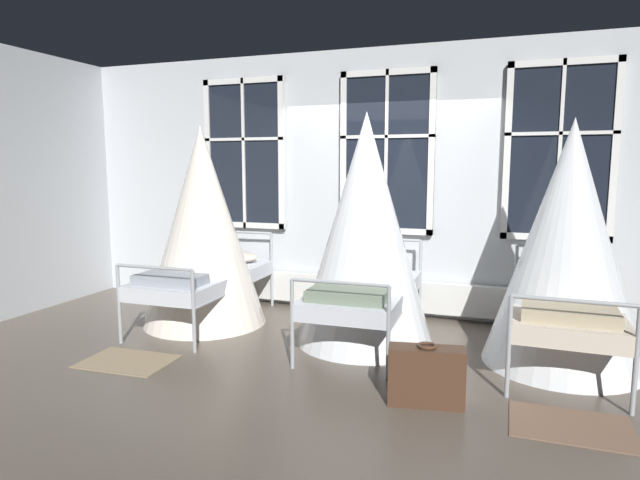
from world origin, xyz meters
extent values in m
plane|color=brown|center=(0.00, 0.00, 0.00)|extent=(17.44, 17.44, 0.00)
cube|color=silver|center=(0.00, 1.30, 1.57)|extent=(8.24, 0.10, 3.13)
cube|color=black|center=(-1.84, 1.19, 1.92)|extent=(1.11, 0.02, 1.88)
cube|color=silver|center=(-1.84, 1.19, 1.01)|extent=(1.11, 0.06, 0.07)
cube|color=silver|center=(-1.84, 1.19, 2.83)|extent=(1.11, 0.06, 0.07)
cube|color=silver|center=(-2.36, 1.19, 1.92)|extent=(0.07, 0.06, 1.88)
cube|color=silver|center=(-1.33, 1.19, 1.92)|extent=(0.07, 0.06, 1.88)
cube|color=silver|center=(-1.84, 1.19, 1.92)|extent=(0.04, 0.06, 1.88)
cube|color=silver|center=(-1.84, 1.19, 2.11)|extent=(1.11, 0.06, 0.04)
cube|color=black|center=(0.00, 1.19, 1.92)|extent=(1.11, 0.02, 1.88)
cube|color=silver|center=(0.00, 1.19, 1.01)|extent=(1.11, 0.06, 0.07)
cube|color=silver|center=(0.00, 1.19, 2.83)|extent=(1.11, 0.06, 0.07)
cube|color=silver|center=(-0.52, 1.19, 1.92)|extent=(0.07, 0.06, 1.88)
cube|color=silver|center=(0.52, 1.19, 1.92)|extent=(0.07, 0.06, 1.88)
cube|color=silver|center=(0.00, 1.19, 1.92)|extent=(0.04, 0.06, 1.88)
cube|color=silver|center=(0.00, 1.19, 2.11)|extent=(1.11, 0.06, 0.04)
cube|color=black|center=(1.84, 1.19, 1.92)|extent=(1.11, 0.02, 1.88)
cube|color=silver|center=(1.84, 1.19, 1.01)|extent=(1.11, 0.06, 0.07)
cube|color=silver|center=(1.84, 1.19, 2.83)|extent=(1.11, 0.06, 0.07)
cube|color=silver|center=(1.33, 1.19, 1.92)|extent=(0.07, 0.06, 1.88)
cube|color=silver|center=(2.36, 1.19, 1.92)|extent=(0.07, 0.06, 1.88)
cube|color=silver|center=(1.84, 1.19, 1.92)|extent=(0.04, 0.06, 1.88)
cube|color=silver|center=(1.84, 1.19, 2.11)|extent=(1.11, 0.06, 0.04)
cube|color=silver|center=(0.00, 1.17, 0.25)|extent=(4.29, 0.10, 0.36)
cylinder|color=#9EA3A8|center=(-2.29, 1.08, 0.47)|extent=(0.04, 0.04, 0.93)
cylinder|color=#9EA3A8|center=(-1.44, 1.10, 0.47)|extent=(0.04, 0.04, 0.93)
cylinder|color=#9EA3A8|center=(-2.25, -0.76, 0.40)|extent=(0.04, 0.04, 0.80)
cylinder|color=#9EA3A8|center=(-1.40, -0.75, 0.40)|extent=(0.04, 0.04, 0.80)
cylinder|color=#9EA3A8|center=(-2.27, 0.16, 0.43)|extent=(0.06, 1.85, 0.03)
cylinder|color=#9EA3A8|center=(-1.42, 0.17, 0.43)|extent=(0.06, 1.85, 0.03)
cylinder|color=#9EA3A8|center=(-1.86, 1.09, 0.93)|extent=(0.85, 0.05, 0.03)
cylinder|color=#9EA3A8|center=(-1.83, -0.76, 0.80)|extent=(0.85, 0.05, 0.03)
cube|color=silver|center=(-1.85, 0.17, 0.50)|extent=(0.90, 1.88, 0.15)
ellipsoid|color=beige|center=(-1.86, 0.85, 0.65)|extent=(0.66, 0.41, 0.14)
cube|color=#8C939E|center=(-1.83, -0.50, 0.63)|extent=(0.70, 0.37, 0.10)
cone|color=silver|center=(-1.85, 0.17, 1.11)|extent=(1.37, 1.37, 2.21)
cylinder|color=#9EA3A8|center=(-0.40, 1.03, 0.47)|extent=(0.04, 0.04, 0.93)
cylinder|color=#9EA3A8|center=(0.45, 1.05, 0.47)|extent=(0.04, 0.04, 0.93)
cylinder|color=#9EA3A8|center=(-0.37, -0.82, 0.40)|extent=(0.04, 0.04, 0.80)
cylinder|color=#9EA3A8|center=(0.48, -0.80, 0.40)|extent=(0.04, 0.04, 0.80)
cylinder|color=#9EA3A8|center=(-0.39, 0.11, 0.43)|extent=(0.07, 1.85, 0.03)
cylinder|color=#9EA3A8|center=(0.47, 0.12, 0.43)|extent=(0.07, 1.85, 0.03)
cylinder|color=#9EA3A8|center=(0.02, 1.04, 0.93)|extent=(0.85, 0.05, 0.03)
cylinder|color=#9EA3A8|center=(0.06, -0.81, 0.80)|extent=(0.85, 0.05, 0.03)
cube|color=silver|center=(0.04, 0.12, 0.50)|extent=(0.91, 1.88, 0.15)
ellipsoid|color=silver|center=(0.03, 0.80, 0.65)|extent=(0.66, 0.41, 0.14)
cube|color=slate|center=(0.05, -0.55, 0.63)|extent=(0.71, 0.37, 0.10)
cone|color=white|center=(0.04, 0.12, 1.15)|extent=(1.37, 1.37, 2.29)
cylinder|color=#9EA3A8|center=(1.47, 1.03, 0.47)|extent=(0.04, 0.04, 0.93)
cylinder|color=#9EA3A8|center=(2.32, 1.01, 0.47)|extent=(0.04, 0.04, 0.93)
cylinder|color=#9EA3A8|center=(1.42, -0.82, 0.40)|extent=(0.04, 0.04, 0.80)
cylinder|color=#9EA3A8|center=(2.27, -0.84, 0.40)|extent=(0.04, 0.04, 0.80)
cylinder|color=#9EA3A8|center=(1.45, 0.11, 0.43)|extent=(0.08, 1.85, 0.03)
cylinder|color=#9EA3A8|center=(2.30, 0.08, 0.43)|extent=(0.08, 1.85, 0.03)
cylinder|color=#9EA3A8|center=(1.90, 1.02, 0.93)|extent=(0.85, 0.06, 0.03)
cylinder|color=#9EA3A8|center=(1.85, -0.83, 0.80)|extent=(0.85, 0.06, 0.03)
cube|color=beige|center=(1.87, 0.09, 0.50)|extent=(0.92, 1.89, 0.15)
ellipsoid|color=silver|center=(1.89, 0.78, 0.65)|extent=(0.66, 0.42, 0.14)
cube|color=tan|center=(1.85, -0.57, 0.63)|extent=(0.71, 0.38, 0.10)
cone|color=white|center=(1.87, 0.09, 1.09)|extent=(1.37, 1.37, 2.18)
cube|color=#8E7A5B|center=(-1.84, -1.18, 0.01)|extent=(0.82, 0.59, 0.01)
cube|color=brown|center=(1.84, -1.18, 0.01)|extent=(0.80, 0.56, 0.01)
cube|color=#472D1E|center=(0.85, -1.15, 0.22)|extent=(0.59, 0.29, 0.44)
cube|color=tan|center=(0.83, -1.05, 0.22)|extent=(0.50, 0.10, 0.03)
torus|color=#472D1E|center=(0.85, -1.15, 0.46)|extent=(0.17, 0.17, 0.02)
camera|label=1|loc=(1.38, -5.03, 1.77)|focal=30.25mm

